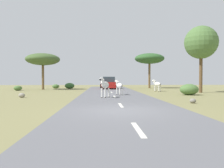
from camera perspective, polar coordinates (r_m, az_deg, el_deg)
name	(u,v)px	position (r m, az deg, el deg)	size (l,w,h in m)	color
ground_plane	(121,111)	(10.63, 2.17, -6.83)	(90.00, 90.00, 0.00)	olive
road	(124,111)	(10.64, 3.09, -6.69)	(6.00, 64.00, 0.05)	slate
lane_markings	(127,113)	(9.65, 3.68, -7.34)	(0.16, 56.00, 0.01)	silver
zebra_0	(105,85)	(17.59, -1.81, -0.31)	(0.91, 1.61, 1.60)	silver
zebra_1	(157,84)	(27.65, 11.15, -0.05)	(0.98, 1.38, 1.44)	silver
zebra_2	(119,86)	(20.57, 1.77, -0.44)	(0.77, 1.39, 1.39)	silver
car_0	(110,82)	(40.06, -0.44, 0.38)	(2.14, 4.40, 1.74)	black
car_1	(108,83)	(33.00, -1.01, 0.18)	(2.28, 4.46, 1.74)	red
tree_0	(201,43)	(26.76, 21.33, 9.57)	(3.54, 3.54, 7.19)	brown
tree_1	(43,60)	(33.29, -16.87, 5.86)	(4.68, 4.68, 5.02)	brown
tree_4	(149,59)	(37.28, 9.32, 6.22)	(4.71, 4.71, 5.56)	brown
bush_0	(18,88)	(31.31, -22.42, -0.96)	(1.05, 0.94, 0.63)	#4C7038
bush_1	(56,86)	(36.62, -13.84, -0.57)	(1.08, 0.98, 0.65)	#4C7038
bush_2	(70,86)	(35.33, -10.53, -0.44)	(1.45, 1.31, 0.87)	#386633
bush_3	(189,89)	(22.33, 18.69, -1.30)	(1.71, 1.54, 1.02)	#4C7038
rock_0	(22,95)	(19.60, -21.58, -2.65)	(0.51, 0.40, 0.36)	gray
rock_2	(193,101)	(14.94, 19.50, -3.98)	(0.39, 0.36, 0.29)	gray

